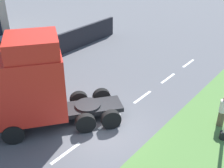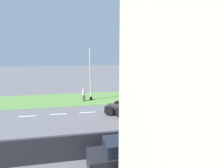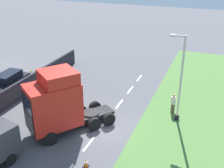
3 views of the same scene
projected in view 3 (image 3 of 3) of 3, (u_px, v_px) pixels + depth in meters
ground_plane at (103, 126)px, 22.04m from camera, size 120.00×120.00×0.00m
grass_verge at (180, 142)px, 20.06m from camera, size 7.00×44.00×0.01m
lane_markings at (106, 121)px, 22.64m from camera, size 0.16×21.00×0.00m
boundary_wall at (8, 97)px, 24.67m from camera, size 0.25×24.00×1.71m
lorry_cab at (57, 104)px, 20.25m from camera, size 5.82×6.58×5.06m
parked_car at (9, 83)px, 27.05m from camera, size 2.03×4.83×2.04m
lamp_post at (180, 84)px, 21.63m from camera, size 1.30×0.37×7.02m
pedestrian at (173, 104)px, 23.60m from camera, size 0.39×0.39×1.74m
traffic_cone_lead at (86, 163)px, 17.65m from camera, size 0.36×0.36×0.58m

